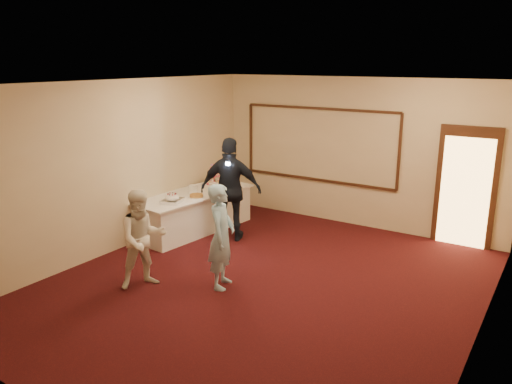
# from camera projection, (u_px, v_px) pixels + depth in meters

# --- Properties ---
(floor) EXTENTS (7.00, 7.00, 0.00)m
(floor) POSITION_uv_depth(u_px,v_px,m) (263.00, 285.00, 7.58)
(floor) COLOR black
(floor) RESTS_ON ground
(room_walls) EXTENTS (6.04, 7.04, 3.02)m
(room_walls) POSITION_uv_depth(u_px,v_px,m) (263.00, 154.00, 7.06)
(room_walls) COLOR beige
(room_walls) RESTS_ON floor
(wall_molding) EXTENTS (3.45, 0.04, 1.55)m
(wall_molding) POSITION_uv_depth(u_px,v_px,m) (319.00, 145.00, 10.41)
(wall_molding) COLOR #371810
(wall_molding) RESTS_ON room_walls
(doorway) EXTENTS (1.05, 0.07, 2.20)m
(doorway) POSITION_uv_depth(u_px,v_px,m) (466.00, 188.00, 8.99)
(doorway) COLOR #371810
(doorway) RESTS_ON floor
(buffet_table) EXTENTS (1.27, 2.67, 0.77)m
(buffet_table) POSITION_uv_depth(u_px,v_px,m) (194.00, 212.00, 9.93)
(buffet_table) COLOR silver
(buffet_table) RESTS_ON floor
(pavlova_tray) EXTENTS (0.42, 0.48, 0.17)m
(pavlova_tray) POSITION_uv_depth(u_px,v_px,m) (172.00, 199.00, 9.17)
(pavlova_tray) COLOR silver
(pavlova_tray) RESTS_ON buffet_table
(cupcake_stand) EXTENTS (0.32, 0.32, 0.47)m
(cupcake_stand) POSITION_uv_depth(u_px,v_px,m) (214.00, 176.00, 10.51)
(cupcake_stand) COLOR #CB3A60
(cupcake_stand) RESTS_ON buffet_table
(plate_stack_a) EXTENTS (0.18, 0.18, 0.15)m
(plate_stack_a) POSITION_uv_depth(u_px,v_px,m) (193.00, 189.00, 9.84)
(plate_stack_a) COLOR white
(plate_stack_a) RESTS_ON buffet_table
(plate_stack_b) EXTENTS (0.19, 0.19, 0.16)m
(plate_stack_b) POSITION_uv_depth(u_px,v_px,m) (214.00, 187.00, 10.01)
(plate_stack_b) COLOR white
(plate_stack_b) RESTS_ON buffet_table
(tart) EXTENTS (0.30, 0.30, 0.06)m
(tart) POSITION_uv_depth(u_px,v_px,m) (196.00, 196.00, 9.53)
(tart) COLOR white
(tart) RESTS_ON buffet_table
(man) EXTENTS (0.56, 0.68, 1.59)m
(man) POSITION_uv_depth(u_px,v_px,m) (222.00, 236.00, 7.36)
(man) COLOR #A0CFF4
(man) RESTS_ON floor
(woman) EXTENTS (0.85, 0.91, 1.50)m
(woman) POSITION_uv_depth(u_px,v_px,m) (143.00, 239.00, 7.39)
(woman) COLOR white
(woman) RESTS_ON floor
(guest) EXTENTS (1.24, 0.89, 1.95)m
(guest) POSITION_uv_depth(u_px,v_px,m) (231.00, 190.00, 9.28)
(guest) COLOR black
(guest) RESTS_ON floor
(camera_flash) EXTENTS (0.07, 0.04, 0.05)m
(camera_flash) POSITION_uv_depth(u_px,v_px,m) (228.00, 164.00, 8.94)
(camera_flash) COLOR white
(camera_flash) RESTS_ON guest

